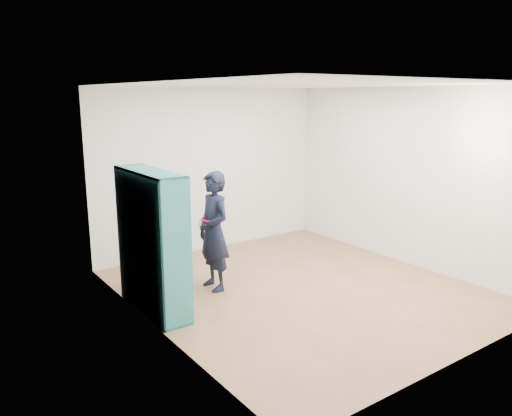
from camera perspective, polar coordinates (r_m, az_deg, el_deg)
floor at (r=6.63m, az=5.09°, el=-9.21°), size 4.50×4.50×0.00m
ceiling at (r=6.15m, az=5.58°, el=13.88°), size 4.50×4.50×0.00m
wall_left at (r=5.21m, az=-11.63°, el=-0.51°), size 0.02×4.50×2.60m
wall_right at (r=7.70m, az=16.72°, el=3.44°), size 0.02×4.50×2.60m
wall_back at (r=8.08m, az=-5.15°, el=4.34°), size 4.00×0.02×2.60m
wall_front at (r=4.83m, az=22.99°, el=-2.30°), size 4.00×0.02×2.60m
bookshelf at (r=5.85m, az=-11.98°, el=-4.03°), size 0.36×1.24×1.66m
person at (r=6.41m, az=-4.85°, el=-2.64°), size 0.38×0.57×1.55m
smartphone at (r=6.40m, az=-6.37°, el=-1.78°), size 0.01×0.11×0.13m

